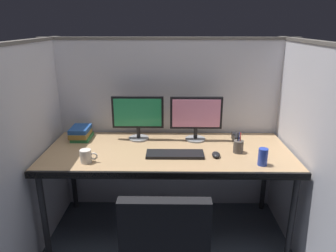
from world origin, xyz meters
TOP-DOWN VIEW (x-y plane):
  - cubicle_partition_rear at (0.00, 0.74)m, footprint 2.21×0.06m
  - cubicle_partition_left at (-0.99, 0.20)m, footprint 0.06×1.41m
  - cubicle_partition_right at (0.99, 0.20)m, footprint 0.06×1.41m
  - desk at (0.00, 0.29)m, footprint 1.90×0.80m
  - monitor_left at (-0.25, 0.53)m, footprint 0.43×0.17m
  - monitor_right at (0.23, 0.52)m, footprint 0.43×0.17m
  - keyboard_main at (0.05, 0.19)m, footprint 0.43×0.15m
  - computer_mouse at (0.36, 0.17)m, footprint 0.06×0.10m
  - red_stapler at (0.57, 0.51)m, footprint 0.04×0.15m
  - coffee_mug at (-0.58, 0.06)m, footprint 0.13×0.08m
  - pen_cup at (0.54, 0.26)m, footprint 0.08×0.08m
  - book_stack at (-0.75, 0.53)m, footprint 0.16×0.22m
  - soda_can at (0.66, 0.04)m, footprint 0.07×0.07m

SIDE VIEW (x-z plane):
  - desk at x=0.00m, z-range 0.32..1.06m
  - keyboard_main at x=0.05m, z-range 0.74..0.76m
  - computer_mouse at x=0.36m, z-range 0.74..0.77m
  - red_stapler at x=0.57m, z-range 0.74..0.80m
  - coffee_mug at x=-0.58m, z-range 0.74..0.84m
  - pen_cup at x=0.54m, z-range 0.71..0.87m
  - cubicle_partition_rear at x=0.00m, z-range 0.00..1.58m
  - cubicle_partition_left at x=-0.99m, z-range 0.00..1.58m
  - cubicle_partition_right at x=0.99m, z-range 0.00..1.58m
  - book_stack at x=-0.75m, z-range 0.74..0.84m
  - soda_can at x=0.66m, z-range 0.74..0.86m
  - monitor_left at x=-0.25m, z-range 0.77..1.14m
  - monitor_right at x=0.23m, z-range 0.77..1.14m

